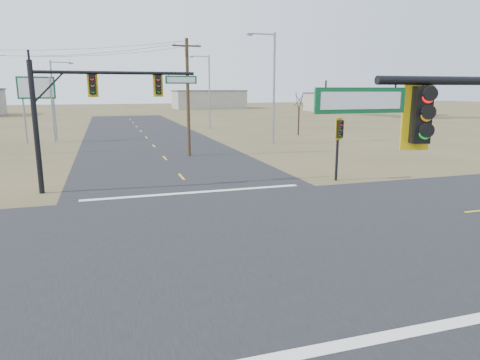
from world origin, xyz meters
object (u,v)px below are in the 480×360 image
(pedestal_signal_ne, at_px, (339,134))
(streetlight_c, at_px, (55,96))
(mast_arm_far, at_px, (93,98))
(highway_sign, at_px, (37,97))
(streetlight_a, at_px, (272,82))
(utility_pole_near, at_px, (188,96))
(streetlight_b, at_px, (208,88))
(bare_tree_c, at_px, (299,99))

(pedestal_signal_ne, height_order, streetlight_c, streetlight_c)
(mast_arm_far, xyz_separation_m, streetlight_c, (-4.50, 26.32, -0.25))
(highway_sign, height_order, streetlight_a, streetlight_a)
(highway_sign, bearing_deg, utility_pole_near, -56.84)
(utility_pole_near, xyz_separation_m, streetlight_a, (9.71, 5.81, 1.25))
(highway_sign, distance_m, streetlight_b, 23.13)
(streetlight_b, bearing_deg, streetlight_a, -78.50)
(streetlight_c, relative_size, bare_tree_c, 1.54)
(utility_pole_near, xyz_separation_m, streetlight_b, (7.38, 24.22, 0.75))
(pedestal_signal_ne, relative_size, utility_pole_near, 0.41)
(streetlight_c, bearing_deg, utility_pole_near, -76.20)
(streetlight_b, bearing_deg, pedestal_signal_ne, -86.60)
(mast_arm_far, height_order, pedestal_signal_ne, mast_arm_far)
(utility_pole_near, height_order, streetlight_c, utility_pole_near)
(mast_arm_far, relative_size, streetlight_c, 1.03)
(streetlight_a, bearing_deg, utility_pole_near, -172.25)
(mast_arm_far, height_order, streetlight_c, streetlight_c)
(streetlight_c, xyz_separation_m, bare_tree_c, (27.65, -3.06, -0.44))
(mast_arm_far, xyz_separation_m, streetlight_b, (14.56, 34.95, 0.65))
(pedestal_signal_ne, distance_m, utility_pole_near, 14.57)
(mast_arm_far, xyz_separation_m, streetlight_a, (16.90, 16.54, 1.14))
(highway_sign, distance_m, streetlight_c, 2.39)
(streetlight_c, distance_m, bare_tree_c, 27.82)
(mast_arm_far, height_order, streetlight_a, streetlight_a)
(pedestal_signal_ne, bearing_deg, streetlight_c, 109.70)
(streetlight_a, bearing_deg, pedestal_signal_ne, -122.03)
(utility_pole_near, xyz_separation_m, highway_sign, (-13.23, 13.77, -0.20))
(streetlight_b, xyz_separation_m, bare_tree_c, (8.58, -11.69, -1.34))
(pedestal_signal_ne, height_order, utility_pole_near, utility_pole_near)
(highway_sign, xyz_separation_m, streetlight_a, (22.95, -7.96, 1.44))
(utility_pole_near, height_order, bare_tree_c, utility_pole_near)
(pedestal_signal_ne, relative_size, streetlight_b, 0.38)
(highway_sign, height_order, bare_tree_c, highway_sign)
(streetlight_a, xyz_separation_m, bare_tree_c, (6.25, 6.72, -1.83))
(utility_pole_near, relative_size, streetlight_a, 0.86)
(mast_arm_far, relative_size, streetlight_b, 0.87)
(streetlight_a, bearing_deg, bare_tree_c, 23.93)
(streetlight_c, height_order, bare_tree_c, streetlight_c)
(utility_pole_near, height_order, streetlight_b, streetlight_b)
(utility_pole_near, distance_m, streetlight_c, 19.48)
(pedestal_signal_ne, relative_size, streetlight_a, 0.35)
(utility_pole_near, distance_m, streetlight_b, 25.33)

